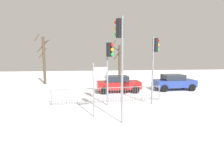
# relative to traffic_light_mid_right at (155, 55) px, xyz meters

# --- Properties ---
(ground_plane) EXTENTS (60.00, 60.00, 0.00)m
(ground_plane) POSITION_rel_traffic_light_mid_right_xyz_m (-2.99, -2.47, -3.33)
(ground_plane) COLOR white
(traffic_light_mid_right) EXTENTS (0.53, 0.39, 4.54)m
(traffic_light_mid_right) POSITION_rel_traffic_light_mid_right_xyz_m (0.00, 0.00, 0.00)
(traffic_light_mid_right) COLOR slate
(traffic_light_mid_right) RESTS_ON ground
(traffic_light_foreground_left) EXTENTS (0.46, 0.47, 4.23)m
(traffic_light_foreground_left) POSITION_rel_traffic_light_mid_right_xyz_m (-3.05, -0.00, -0.22)
(traffic_light_foreground_left) COLOR slate
(traffic_light_foreground_left) RESTS_ON ground
(traffic_light_foreground_right) EXTENTS (0.44, 0.49, 5.19)m
(traffic_light_foreground_right) POSITION_rel_traffic_light_mid_right_xyz_m (-2.85, -3.44, 0.46)
(traffic_light_foreground_right) COLOR slate
(traffic_light_foreground_right) RESTS_ON ground
(direction_sign_post) EXTENTS (0.79, 0.16, 2.97)m
(direction_sign_post) POSITION_rel_traffic_light_mid_right_xyz_m (-4.07, -2.38, -1.66)
(direction_sign_post) COLOR slate
(direction_sign_post) RESTS_ON ground
(pedestrian_guard_railing) EXTENTS (7.80, 0.86, 1.07)m
(pedestrian_guard_railing) POSITION_rel_traffic_light_mid_right_xyz_m (-3.01, 0.89, -2.77)
(pedestrian_guard_railing) COLOR slate
(pedestrian_guard_railing) RESTS_ON ground
(car_blue_mid) EXTENTS (3.89, 2.10, 1.47)m
(car_blue_mid) POSITION_rel_traffic_light_mid_right_xyz_m (3.64, 5.19, -2.56)
(car_blue_mid) COLOR navy
(car_blue_mid) RESTS_ON ground
(car_red_near) EXTENTS (3.86, 2.04, 1.47)m
(car_red_near) POSITION_rel_traffic_light_mid_right_xyz_m (-1.75, 4.72, -2.56)
(car_red_near) COLOR maroon
(car_red_near) RESTS_ON ground
(bare_tree_left) EXTENTS (1.46, 1.44, 5.57)m
(bare_tree_left) POSITION_rel_traffic_light_mid_right_xyz_m (-9.23, 10.63, -0.51)
(bare_tree_left) COLOR #473828
(bare_tree_left) RESTS_ON ground
(bare_tree_centre) EXTENTS (1.51, 2.00, 5.10)m
(bare_tree_centre) POSITION_rel_traffic_light_mid_right_xyz_m (-0.56, 11.98, -0.87)
(bare_tree_centre) COLOR #473828
(bare_tree_centre) RESTS_ON ground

